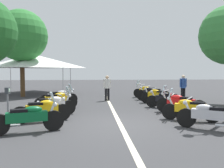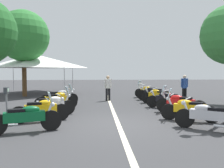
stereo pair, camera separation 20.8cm
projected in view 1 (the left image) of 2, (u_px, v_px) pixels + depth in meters
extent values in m
plane|color=#38383A|center=(120.00, 124.00, 8.11)|extent=(80.00, 80.00, 0.00)
cube|color=beige|center=(114.00, 111.00, 10.69)|extent=(14.28, 0.16, 0.01)
cylinder|color=black|center=(53.00, 121.00, 7.25)|extent=(0.33, 0.64, 0.63)
cube|color=#0C592D|center=(27.00, 117.00, 6.94)|extent=(0.63, 1.20, 0.30)
ellipsoid|color=#0C592D|center=(33.00, 110.00, 7.00)|extent=(0.41, 0.58, 0.22)
cube|color=black|center=(19.00, 111.00, 6.84)|extent=(0.40, 0.54, 0.12)
cylinder|color=silver|center=(51.00, 111.00, 7.21)|extent=(0.16, 0.30, 0.58)
cylinder|color=silver|center=(50.00, 100.00, 7.17)|extent=(0.60, 0.23, 0.04)
sphere|color=silver|center=(55.00, 104.00, 7.24)|extent=(0.14, 0.14, 0.14)
cylinder|color=silver|center=(10.00, 126.00, 6.94)|extent=(0.25, 0.55, 0.08)
cube|color=silver|center=(52.00, 97.00, 7.20)|extent=(0.38, 0.23, 0.32)
cylinder|color=black|center=(62.00, 112.00, 8.75)|extent=(0.35, 0.63, 0.62)
cylinder|color=black|center=(20.00, 115.00, 8.12)|extent=(0.35, 0.63, 0.62)
cube|color=#EAB214|center=(42.00, 109.00, 8.43)|extent=(0.66, 1.15, 0.30)
ellipsoid|color=#EAB214|center=(47.00, 103.00, 8.49)|extent=(0.43, 0.58, 0.22)
cube|color=black|center=(36.00, 104.00, 8.32)|extent=(0.41, 0.54, 0.12)
cylinder|color=silver|center=(61.00, 104.00, 8.71)|extent=(0.17, 0.30, 0.58)
cylinder|color=silver|center=(59.00, 95.00, 8.67)|extent=(0.59, 0.26, 0.04)
sphere|color=silver|center=(63.00, 99.00, 8.74)|extent=(0.14, 0.14, 0.14)
cylinder|color=silver|center=(29.00, 116.00, 8.42)|extent=(0.27, 0.54, 0.08)
cylinder|color=black|center=(68.00, 107.00, 9.96)|extent=(0.33, 0.61, 0.60)
cylinder|color=black|center=(33.00, 110.00, 9.36)|extent=(0.33, 0.61, 0.60)
cube|color=white|center=(51.00, 104.00, 9.65)|extent=(0.63, 1.13, 0.30)
ellipsoid|color=white|center=(55.00, 99.00, 9.71)|extent=(0.42, 0.58, 0.22)
cube|color=black|center=(46.00, 100.00, 9.55)|extent=(0.41, 0.54, 0.12)
cylinder|color=silver|center=(67.00, 100.00, 9.92)|extent=(0.16, 0.30, 0.58)
cylinder|color=silver|center=(66.00, 92.00, 9.88)|extent=(0.60, 0.25, 0.04)
sphere|color=silver|center=(69.00, 96.00, 9.95)|extent=(0.14, 0.14, 0.14)
cylinder|color=silver|center=(40.00, 111.00, 9.65)|extent=(0.26, 0.54, 0.08)
cube|color=silver|center=(68.00, 90.00, 9.91)|extent=(0.38, 0.24, 0.32)
cylinder|color=black|center=(71.00, 102.00, 11.50)|extent=(0.37, 0.65, 0.64)
cylinder|color=black|center=(41.00, 104.00, 10.88)|extent=(0.37, 0.65, 0.64)
cube|color=#EAB214|center=(56.00, 99.00, 11.18)|extent=(0.66, 1.10, 0.30)
ellipsoid|color=#EAB214|center=(60.00, 95.00, 11.24)|extent=(0.43, 0.58, 0.22)
cube|color=black|center=(52.00, 96.00, 11.07)|extent=(0.42, 0.54, 0.12)
cylinder|color=silver|center=(70.00, 96.00, 11.46)|extent=(0.17, 0.30, 0.58)
cylinder|color=silver|center=(69.00, 89.00, 11.42)|extent=(0.59, 0.27, 0.04)
sphere|color=silver|center=(72.00, 92.00, 11.49)|extent=(0.14, 0.14, 0.14)
cylinder|color=silver|center=(47.00, 105.00, 11.17)|extent=(0.28, 0.54, 0.08)
cube|color=silver|center=(70.00, 87.00, 11.45)|extent=(0.38, 0.25, 0.32)
cylinder|color=black|center=(72.00, 99.00, 12.95)|extent=(0.37, 0.61, 0.61)
cylinder|color=black|center=(45.00, 100.00, 12.26)|extent=(0.37, 0.61, 0.61)
cube|color=silver|center=(59.00, 96.00, 12.59)|extent=(0.70, 1.15, 0.30)
ellipsoid|color=silver|center=(62.00, 92.00, 12.67)|extent=(0.44, 0.58, 0.22)
cube|color=black|center=(55.00, 93.00, 12.48)|extent=(0.43, 0.54, 0.12)
cylinder|color=silver|center=(71.00, 94.00, 12.90)|extent=(0.18, 0.29, 0.58)
cylinder|color=silver|center=(70.00, 87.00, 12.86)|extent=(0.59, 0.28, 0.04)
sphere|color=silver|center=(73.00, 90.00, 12.94)|extent=(0.14, 0.14, 0.14)
cylinder|color=silver|center=(50.00, 101.00, 12.56)|extent=(0.29, 0.54, 0.08)
cylinder|color=black|center=(186.00, 118.00, 7.69)|extent=(0.47, 0.59, 0.62)
cube|color=silver|center=(210.00, 115.00, 7.31)|extent=(0.87, 1.08, 0.30)
ellipsoid|color=silver|center=(205.00, 108.00, 7.39)|extent=(0.51, 0.58, 0.22)
cube|color=black|center=(218.00, 109.00, 7.18)|extent=(0.49, 0.54, 0.12)
cylinder|color=silver|center=(188.00, 109.00, 7.64)|extent=(0.22, 0.28, 0.58)
cylinder|color=silver|center=(190.00, 98.00, 7.60)|extent=(0.53, 0.39, 0.04)
sphere|color=silver|center=(185.00, 103.00, 7.69)|extent=(0.14, 0.14, 0.14)
cylinder|color=black|center=(170.00, 111.00, 8.92)|extent=(0.40, 0.61, 0.61)
cylinder|color=black|center=(212.00, 114.00, 8.37)|extent=(0.40, 0.61, 0.61)
cube|color=#EAB214|center=(191.00, 108.00, 8.63)|extent=(0.75, 1.14, 0.30)
ellipsoid|color=#EAB214|center=(186.00, 102.00, 8.69)|extent=(0.46, 0.58, 0.22)
cube|color=black|center=(197.00, 103.00, 8.54)|extent=(0.45, 0.55, 0.12)
cylinder|color=silver|center=(172.00, 104.00, 8.88)|extent=(0.19, 0.29, 0.58)
cylinder|color=silver|center=(173.00, 94.00, 8.84)|extent=(0.57, 0.31, 0.04)
sphere|color=silver|center=(169.00, 98.00, 8.91)|extent=(0.14, 0.14, 0.14)
cylinder|color=silver|center=(203.00, 117.00, 8.32)|extent=(0.32, 0.53, 0.08)
cube|color=silver|center=(171.00, 93.00, 8.87)|extent=(0.38, 0.27, 0.32)
cylinder|color=black|center=(164.00, 105.00, 10.48)|extent=(0.49, 0.61, 0.65)
cylinder|color=black|center=(199.00, 108.00, 9.69)|extent=(0.49, 0.61, 0.65)
cube|color=red|center=(181.00, 102.00, 10.07)|extent=(0.91, 1.10, 0.30)
ellipsoid|color=red|center=(177.00, 97.00, 10.15)|extent=(0.52, 0.57, 0.22)
cube|color=black|center=(186.00, 98.00, 9.95)|extent=(0.49, 0.54, 0.12)
cylinder|color=silver|center=(165.00, 98.00, 10.43)|extent=(0.23, 0.28, 0.58)
cylinder|color=silver|center=(166.00, 91.00, 10.39)|extent=(0.53, 0.40, 0.04)
sphere|color=silver|center=(163.00, 94.00, 10.48)|extent=(0.14, 0.14, 0.14)
cylinder|color=silver|center=(191.00, 110.00, 9.70)|extent=(0.39, 0.49, 0.08)
cube|color=silver|center=(164.00, 89.00, 10.43)|extent=(0.36, 0.31, 0.32)
cylinder|color=black|center=(152.00, 101.00, 11.86)|extent=(0.41, 0.61, 0.61)
cylinder|color=black|center=(183.00, 103.00, 11.26)|extent=(0.41, 0.61, 0.61)
cube|color=black|center=(167.00, 99.00, 11.55)|extent=(0.79, 1.15, 0.30)
ellipsoid|color=black|center=(164.00, 94.00, 11.61)|extent=(0.47, 0.58, 0.22)
cube|color=black|center=(172.00, 95.00, 11.45)|extent=(0.46, 0.55, 0.12)
cylinder|color=silver|center=(154.00, 96.00, 11.82)|extent=(0.20, 0.29, 0.58)
cylinder|color=silver|center=(154.00, 88.00, 11.79)|extent=(0.57, 0.33, 0.04)
sphere|color=silver|center=(151.00, 92.00, 11.86)|extent=(0.14, 0.14, 0.14)
cylinder|color=silver|center=(176.00, 105.00, 11.22)|extent=(0.33, 0.52, 0.08)
cylinder|color=black|center=(146.00, 97.00, 13.50)|extent=(0.50, 0.59, 0.64)
cylinder|color=black|center=(170.00, 99.00, 12.72)|extent=(0.50, 0.59, 0.64)
cube|color=#EAB214|center=(158.00, 95.00, 13.10)|extent=(0.89, 1.03, 0.30)
ellipsoid|color=#EAB214|center=(155.00, 91.00, 13.19)|extent=(0.52, 0.57, 0.22)
cube|color=black|center=(161.00, 92.00, 12.97)|extent=(0.50, 0.54, 0.12)
cylinder|color=silver|center=(147.00, 92.00, 13.45)|extent=(0.23, 0.27, 0.58)
cylinder|color=silver|center=(148.00, 86.00, 13.41)|extent=(0.52, 0.41, 0.04)
sphere|color=silver|center=(145.00, 89.00, 13.50)|extent=(0.14, 0.14, 0.14)
cylinder|color=silver|center=(164.00, 101.00, 12.73)|extent=(0.40, 0.48, 0.08)
cylinder|color=black|center=(141.00, 95.00, 14.88)|extent=(0.46, 0.63, 0.65)
cylinder|color=black|center=(165.00, 96.00, 14.20)|extent=(0.46, 0.63, 0.65)
cube|color=black|center=(153.00, 93.00, 14.53)|extent=(0.84, 1.13, 0.30)
ellipsoid|color=black|center=(150.00, 89.00, 14.60)|extent=(0.49, 0.58, 0.22)
cube|color=black|center=(156.00, 90.00, 14.42)|extent=(0.47, 0.55, 0.12)
cylinder|color=silver|center=(142.00, 90.00, 14.84)|extent=(0.21, 0.28, 0.58)
cylinder|color=silver|center=(143.00, 85.00, 14.80)|extent=(0.55, 0.35, 0.04)
sphere|color=silver|center=(141.00, 87.00, 14.87)|extent=(0.14, 0.14, 0.14)
cylinder|color=silver|center=(159.00, 98.00, 14.18)|extent=(0.35, 0.51, 0.08)
cylinder|color=black|center=(138.00, 93.00, 16.33)|extent=(0.47, 0.58, 0.61)
cylinder|color=black|center=(158.00, 94.00, 15.54)|extent=(0.47, 0.58, 0.61)
cube|color=#EAB214|center=(148.00, 91.00, 15.92)|extent=(0.90, 1.09, 0.30)
ellipsoid|color=#EAB214|center=(145.00, 88.00, 16.00)|extent=(0.52, 0.57, 0.22)
cube|color=black|center=(151.00, 88.00, 15.80)|extent=(0.49, 0.54, 0.12)
cylinder|color=silver|center=(139.00, 89.00, 16.28)|extent=(0.23, 0.28, 0.58)
cylinder|color=silver|center=(139.00, 84.00, 16.24)|extent=(0.52, 0.40, 0.04)
sphere|color=silver|center=(137.00, 86.00, 16.32)|extent=(0.14, 0.14, 0.14)
cylinder|color=silver|center=(153.00, 96.00, 15.55)|extent=(0.39, 0.49, 0.08)
cube|color=silver|center=(138.00, 83.00, 16.28)|extent=(0.36, 0.31, 0.32)
cylinder|color=slate|center=(8.00, 109.00, 8.04)|extent=(0.06, 0.06, 1.10)
cube|color=#33383D|center=(7.00, 91.00, 8.00)|extent=(0.19, 0.13, 0.22)
cube|color=#B2D8BF|center=(9.00, 90.00, 8.00)|extent=(0.10, 0.02, 0.12)
cylinder|color=black|center=(106.00, 95.00, 14.42)|extent=(0.14, 0.14, 0.78)
cylinder|color=black|center=(108.00, 94.00, 14.52)|extent=(0.14, 0.14, 0.78)
cylinder|color=silver|center=(107.00, 84.00, 14.43)|extent=(0.32, 0.32, 0.58)
cylinder|color=silver|center=(104.00, 83.00, 14.32)|extent=(0.09, 0.09, 0.52)
cylinder|color=silver|center=(110.00, 83.00, 14.55)|extent=(0.09, 0.09, 0.52)
sphere|color=#D8AD84|center=(107.00, 77.00, 14.41)|extent=(0.21, 0.21, 0.21)
cylinder|color=black|center=(184.00, 94.00, 14.53)|extent=(0.14, 0.14, 0.79)
cylinder|color=black|center=(182.00, 94.00, 14.45)|extent=(0.14, 0.14, 0.79)
cylinder|color=#2D51A5|center=(183.00, 83.00, 14.45)|extent=(0.32, 0.32, 0.59)
cylinder|color=#2D51A5|center=(186.00, 83.00, 14.54)|extent=(0.09, 0.09, 0.53)
cylinder|color=#2D51A5|center=(180.00, 83.00, 14.35)|extent=(0.09, 0.09, 0.53)
sphere|color=beige|center=(183.00, 77.00, 14.43)|extent=(0.21, 0.21, 0.21)
cylinder|color=brown|center=(22.00, 75.00, 16.77)|extent=(0.32, 0.32, 3.08)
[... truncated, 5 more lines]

